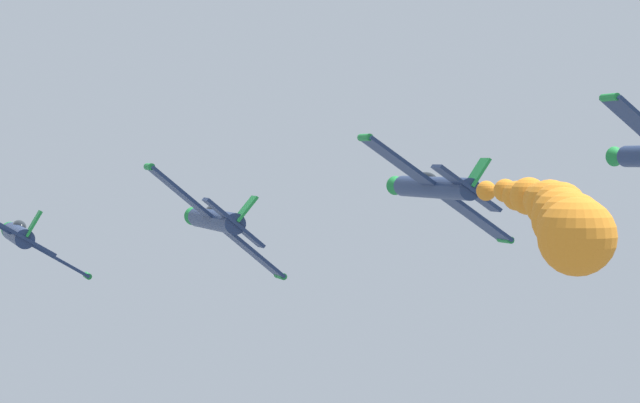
% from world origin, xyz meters
% --- Properties ---
extents(airplane_left_inner, '(8.42, 10.35, 5.16)m').
position_xyz_m(airplane_left_inner, '(-14.45, 12.31, 114.70)').
color(airplane_left_inner, navy).
extents(airplane_right_inner, '(7.59, 10.35, 6.38)m').
position_xyz_m(airplane_right_inner, '(-4.92, 3.05, 115.81)').
color(airplane_right_inner, navy).
extents(airplane_left_outer, '(8.10, 10.35, 5.69)m').
position_xyz_m(airplane_left_outer, '(4.88, -3.71, 117.63)').
color(airplane_left_outer, navy).
extents(smoke_trail_left_outer, '(5.82, 17.82, 3.24)m').
position_xyz_m(smoke_trail_left_outer, '(2.29, -22.60, 116.86)').
color(smoke_trail_left_outer, orange).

